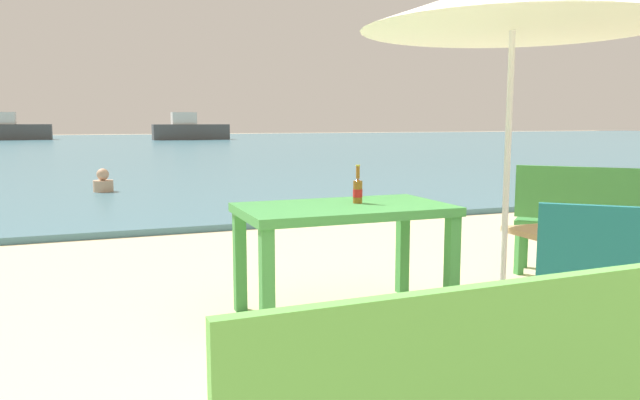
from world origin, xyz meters
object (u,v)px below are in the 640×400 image
Objects in this scene: boat_fishing_trawler at (190,130)px; bench_green_left at (591,216)px; picnic_table_green at (344,221)px; beer_bottle_amber at (358,190)px; side_table_wood at (544,254)px; boat_sailboat at (9,130)px; swimmer_person at (103,183)px; patio_umbrella at (514,4)px.

bench_green_left is at bearing -93.92° from boat_fishing_trawler.
picnic_table_green is 1.26× the size of bench_green_left.
beer_bottle_amber reaches higher than side_table_wood.
bench_green_left is at bearing 3.15° from picnic_table_green.
boat_sailboat is (-6.17, 40.46, 0.07)m from picnic_table_green.
beer_bottle_amber reaches higher than swimmer_person.
picnic_table_green is 2.29m from bench_green_left.
side_table_wood is (1.36, -0.29, -0.50)m from beer_bottle_amber.
boat_sailboat is at bearing 98.67° from picnic_table_green.
patio_umbrella reaches higher than picnic_table_green.
patio_umbrella is 8.40m from swimmer_person.
boat_fishing_trawler is (3.62, 36.90, -1.40)m from patio_umbrella.
boat_fishing_trawler is at bearing 82.74° from beer_bottle_amber.
boat_fishing_trawler is (4.79, 36.70, 0.07)m from picnic_table_green.
beer_bottle_amber is 0.12× the size of patio_umbrella.
beer_bottle_amber is at bearing -81.14° from boat_sailboat.
boat_sailboat is (-8.46, 40.33, 0.18)m from bench_green_left.
swimmer_person is (-3.64, 7.47, -0.30)m from bench_green_left.
beer_bottle_amber is at bearing 166.84° from patio_umbrella.
swimmer_person is 29.75m from boat_fishing_trawler.
boat_fishing_trawler is (2.51, 36.58, 0.17)m from bench_green_left.
boat_sailboat is (-7.66, 40.70, 0.37)m from side_table_wood.
beer_bottle_amber is 0.05× the size of boat_fishing_trawler.
picnic_table_green is at bearing -176.85° from bench_green_left.
patio_umbrella is (1.05, -0.24, 1.26)m from beer_bottle_amber.
boat_sailboat reaches higher than swimmer_person.
beer_bottle_amber is 0.65× the size of swimmer_person.
bench_green_left is at bearing -78.15° from boat_sailboat.
boat_fishing_trawler is (4.67, 36.65, -0.14)m from beer_bottle_amber.
bench_green_left is at bearing -64.03° from swimmer_person.
bench_green_left is (2.16, 0.07, -0.31)m from beer_bottle_amber.
patio_umbrella reaches higher than boat_fishing_trawler.
beer_bottle_amber reaches higher than picnic_table_green.
swimmer_person is at bearing 115.97° from bench_green_left.
picnic_table_green is at bearing -97.44° from boat_fishing_trawler.
patio_umbrella is 4.26× the size of side_table_wood.
bench_green_left is at bearing 24.64° from side_table_wood.
patio_umbrella reaches higher than boat_sailboat.
picnic_table_green is at bearing -156.93° from beer_bottle_amber.
beer_bottle_amber is 0.24× the size of bench_green_left.
beer_bottle_amber is at bearing -97.26° from boat_fishing_trawler.
picnic_table_green reaches higher than swimmer_person.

